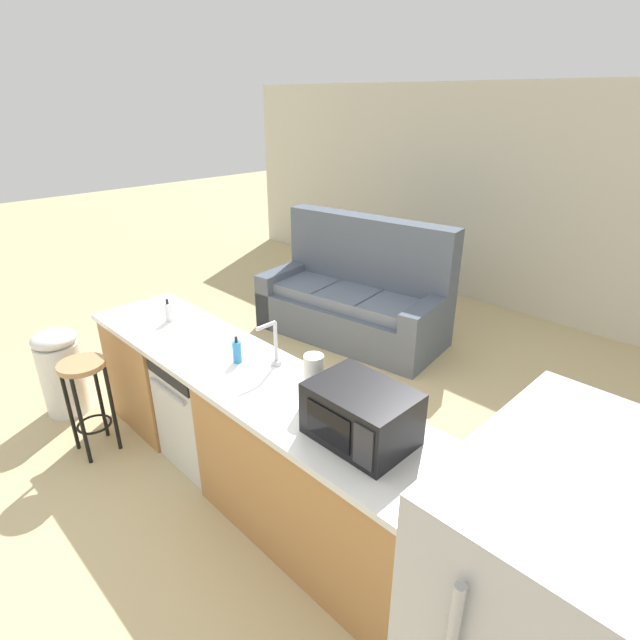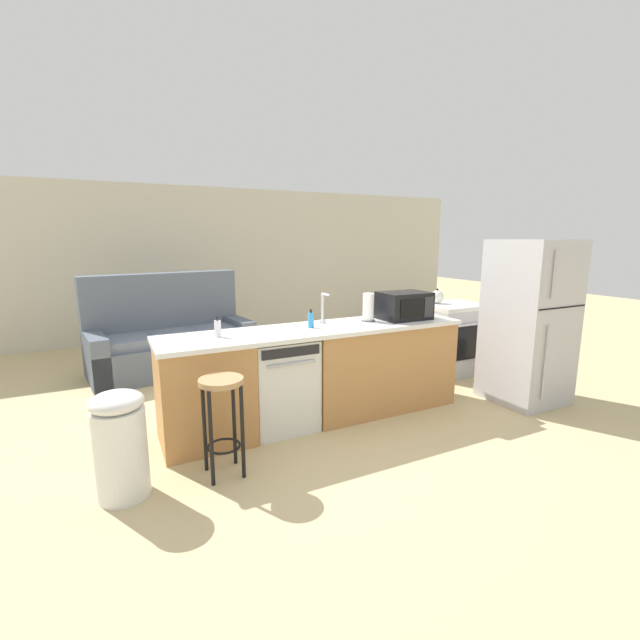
% 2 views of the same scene
% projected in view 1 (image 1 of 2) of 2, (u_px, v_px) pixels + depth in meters
% --- Properties ---
extents(ground_plane, '(24.00, 24.00, 0.00)m').
position_uv_depth(ground_plane, '(236.00, 469.00, 3.56)').
color(ground_plane, tan).
extents(wall_back, '(10.00, 0.06, 2.60)m').
position_uv_depth(wall_back, '(553.00, 208.00, 5.53)').
color(wall_back, beige).
rests_on(wall_back, ground_plane).
extents(kitchen_counter, '(2.94, 0.66, 0.90)m').
position_uv_depth(kitchen_counter, '(253.00, 436.00, 3.24)').
color(kitchen_counter, '#B77F47').
rests_on(kitchen_counter, ground_plane).
extents(dishwasher, '(0.58, 0.61, 0.84)m').
position_uv_depth(dishwasher, '(211.00, 406.00, 3.55)').
color(dishwasher, silver).
rests_on(dishwasher, ground_plane).
extents(microwave, '(0.50, 0.37, 0.28)m').
position_uv_depth(microwave, '(361.00, 414.00, 2.40)').
color(microwave, black).
rests_on(microwave, kitchen_counter).
extents(sink_faucet, '(0.07, 0.18, 0.30)m').
position_uv_depth(sink_faucet, '(274.00, 346.00, 3.06)').
color(sink_faucet, silver).
rests_on(sink_faucet, kitchen_counter).
extents(paper_towel_roll, '(0.14, 0.14, 0.28)m').
position_uv_depth(paper_towel_roll, '(314.00, 379.00, 2.70)').
color(paper_towel_roll, '#4C4C51').
rests_on(paper_towel_roll, kitchen_counter).
extents(soap_bottle, '(0.06, 0.06, 0.18)m').
position_uv_depth(soap_bottle, '(237.00, 352.00, 3.13)').
color(soap_bottle, '#338CCC').
rests_on(soap_bottle, kitchen_counter).
extents(dish_soap_bottle, '(0.06, 0.06, 0.18)m').
position_uv_depth(dish_soap_bottle, '(168.00, 312.00, 3.70)').
color(dish_soap_bottle, silver).
rests_on(dish_soap_bottle, kitchen_counter).
extents(bar_stool, '(0.32, 0.32, 0.74)m').
position_uv_depth(bar_stool, '(86.00, 388.00, 3.56)').
color(bar_stool, tan).
rests_on(bar_stool, ground_plane).
extents(trash_bin, '(0.35, 0.35, 0.74)m').
position_uv_depth(trash_bin, '(61.00, 371.00, 4.09)').
color(trash_bin, white).
rests_on(trash_bin, ground_plane).
extents(couch, '(2.11, 1.19, 1.27)m').
position_uv_depth(couch, '(357.00, 300.00, 5.48)').
color(couch, '#515B6B').
rests_on(couch, ground_plane).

